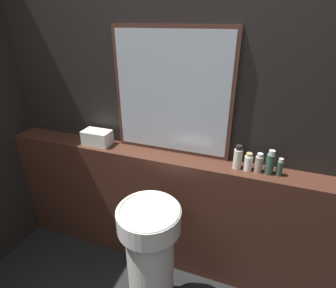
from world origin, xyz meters
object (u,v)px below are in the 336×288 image
mirror (172,94)px  lotion_bottle (259,163)px  body_wash_bottle (270,163)px  shampoo_bottle (238,158)px  conditioner_bottle (248,162)px  towel_stack (97,138)px  hand_soap_bottle (280,168)px  pedestal_sink (150,257)px

mirror → lotion_bottle: (0.61, -0.08, -0.37)m
lotion_bottle → body_wash_bottle: body_wash_bottle is taller
shampoo_bottle → conditioner_bottle: (0.07, -0.00, -0.02)m
shampoo_bottle → towel_stack: bearing=-180.0°
mirror → hand_soap_bottle: mirror is taller
mirror → pedestal_sink: bearing=-85.6°
towel_stack → lotion_bottle: size_ratio=1.66×
shampoo_bottle → mirror: bearing=170.4°
mirror → hand_soap_bottle: size_ratio=7.37×
pedestal_sink → lotion_bottle: 0.92m
pedestal_sink → body_wash_bottle: size_ratio=5.40×
towel_stack → shampoo_bottle: size_ratio=1.33×
mirror → towel_stack: mirror is taller
mirror → shampoo_bottle: size_ratio=5.26×
lotion_bottle → body_wash_bottle: size_ratio=0.80×
pedestal_sink → lotion_bottle: size_ratio=6.74×
pedestal_sink → hand_soap_bottle: hand_soap_bottle is taller
towel_stack → conditioner_bottle: (1.12, 0.00, -0.00)m
lotion_bottle → towel_stack: bearing=180.0°
towel_stack → conditioner_bottle: conditioner_bottle is taller
shampoo_bottle → hand_soap_bottle: (0.25, -0.00, -0.02)m
towel_stack → hand_soap_bottle: bearing=0.0°
pedestal_sink → towel_stack: size_ratio=4.05×
lotion_bottle → hand_soap_bottle: (0.12, 0.00, -0.01)m
body_wash_bottle → hand_soap_bottle: bearing=0.0°
pedestal_sink → conditioner_bottle: conditioner_bottle is taller
shampoo_bottle → conditioner_bottle: bearing=-0.0°
lotion_bottle → hand_soap_bottle: lotion_bottle is taller
shampoo_bottle → lotion_bottle: 0.13m
conditioner_bottle → lotion_bottle: lotion_bottle is taller
pedestal_sink → body_wash_bottle: bearing=34.4°
conditioner_bottle → hand_soap_bottle: bearing=0.0°
towel_stack → body_wash_bottle: (1.25, 0.00, 0.02)m
conditioner_bottle → body_wash_bottle: body_wash_bottle is taller
mirror → body_wash_bottle: size_ratio=5.30×
pedestal_sink → mirror: 1.07m
conditioner_bottle → lotion_bottle: (0.06, 0.00, 0.00)m
towel_stack → hand_soap_bottle: size_ratio=1.86×
pedestal_sink → shampoo_bottle: bearing=44.7°
pedestal_sink → towel_stack: (-0.62, 0.44, 0.57)m
pedestal_sink → body_wash_bottle: 0.97m
conditioner_bottle → body_wash_bottle: bearing=0.0°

